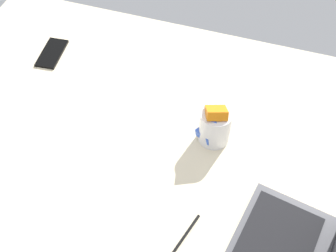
{
  "coord_description": "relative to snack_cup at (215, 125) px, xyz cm",
  "views": [
    {
      "loc": [
        33.02,
        31.95,
        122.45
      ],
      "look_at": [
        -40.21,
        8.33,
        24.0
      ],
      "focal_mm": 47.96,
      "sensor_mm": 36.0,
      "label": 1
    }
  ],
  "objects": [
    {
      "name": "cell_phone",
      "position": [
        -17.63,
        -60.64,
        -5.59
      ],
      "size": [
        14.57,
        8.07,
        0.8
      ],
      "primitive_type": "cube",
      "rotation": [
        0.0,
        0.0,
        1.66
      ],
      "color": "black",
      "rests_on": "bed_mattress"
    },
    {
      "name": "charger_cable",
      "position": [
        33.37,
        0.35,
        -5.69
      ],
      "size": [
        16.5,
        5.3,
        0.6
      ],
      "primitive_type": "cube",
      "rotation": [
        0.0,
        0.0,
        -0.28
      ],
      "color": "black",
      "rests_on": "bed_mattress"
    },
    {
      "name": "snack_cup",
      "position": [
        0.0,
        0.0,
        0.0
      ],
      "size": [
        9.2,
        9.77,
        14.03
      ],
      "color": "silver",
      "rests_on": "bed_mattress"
    }
  ]
}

